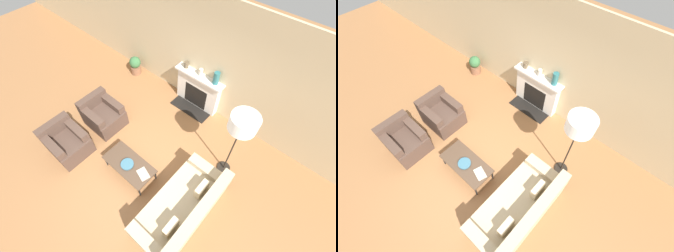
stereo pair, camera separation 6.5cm
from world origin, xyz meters
The scene contains 14 objects.
ground_plane centered at (0.00, 0.00, 0.00)m, with size 18.00×18.00×0.00m, color #99663D.
wall_back centered at (0.00, 2.66, 1.45)m, with size 18.00×0.06×2.90m.
fireplace centered at (-0.24, 2.52, 0.50)m, with size 1.34×0.59×1.02m.
couch centered at (1.33, -0.04, 0.31)m, with size 0.96×1.99×0.85m.
armchair_near centered at (-1.62, -0.64, 0.32)m, with size 0.89×0.78×0.78m.
armchair_far centered at (-1.62, 0.43, 0.32)m, with size 0.89×0.78×0.78m.
coffee_table centered at (-0.10, -0.09, 0.36)m, with size 1.15×0.57×0.39m.
bowl centered at (-0.10, -0.13, 0.42)m, with size 0.28×0.28×0.05m.
book centered at (0.30, -0.06, 0.40)m, with size 0.32×0.26×0.02m.
floor_lamp centered at (1.42, 1.36, 1.65)m, with size 0.51×0.51×1.88m.
mantel_vase_left centered at (-0.68, 2.53, 1.10)m, with size 0.12×0.12×0.16m.
mantel_vase_center_left centered at (-0.23, 2.53, 1.12)m, with size 0.11×0.11×0.19m.
mantel_vase_center_right centered at (0.20, 2.53, 1.18)m, with size 0.14×0.14×0.32m.
potted_plant centered at (-2.42, 2.32, 0.29)m, with size 0.34×0.34×0.57m.
Camera 1 is at (1.94, -1.15, 4.74)m, focal length 24.00 mm.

